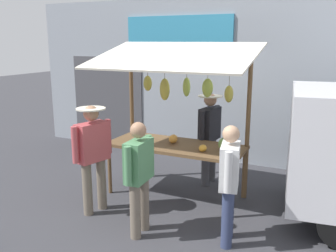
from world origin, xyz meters
name	(u,v)px	position (x,y,z in m)	size (l,w,h in m)	color
ground_plane	(176,195)	(0.00, 0.00, 0.00)	(40.00, 40.00, 0.00)	#38383D
street_backdrop	(216,81)	(0.06, -2.20, 1.70)	(9.00, 0.30, 3.40)	#8C939E
market_stall	(178,104)	(-0.03, -0.03, 1.54)	(2.50, 1.46, 2.50)	brown
vendor_with_sunhat	(209,131)	(-0.31, -0.75, 0.96)	(0.42, 0.69, 1.63)	#4C4C51
shopper_with_ponytail	(139,172)	(-0.08, 1.34, 0.87)	(0.24, 0.67, 1.53)	#726656
shopper_in_striped_shirt	(229,178)	(-1.19, 1.05, 0.87)	(0.31, 0.66, 1.53)	navy
shopper_in_grey_tee	(93,151)	(0.85, 1.06, 0.96)	(0.42, 0.68, 1.62)	#726656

